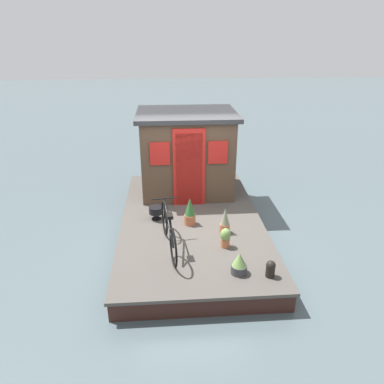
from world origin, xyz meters
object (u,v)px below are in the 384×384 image
object	(u,v)px
potted_plant_ivy	(190,212)
charcoal_grill	(156,211)
mooring_bollard	(271,268)
houseboat_cabin	(187,152)
potted_plant_fern	(225,221)
bicycle	(169,230)
potted_plant_lavender	(239,264)
potted_plant_basil	(225,237)

from	to	relation	value
potted_plant_ivy	charcoal_grill	world-z (taller)	potted_plant_ivy
potted_plant_ivy	mooring_bollard	size ratio (longest dim) A/B	2.04
houseboat_cabin	potted_plant_fern	world-z (taller)	houseboat_cabin
bicycle	potted_plant_ivy	bearing A→B (deg)	-26.65
potted_plant_lavender	houseboat_cabin	bearing A→B (deg)	10.31
bicycle	houseboat_cabin	bearing A→B (deg)	-10.54
bicycle	charcoal_grill	distance (m)	1.21
charcoal_grill	mooring_bollard	bearing A→B (deg)	-138.59
bicycle	potted_plant_fern	bearing A→B (deg)	-66.36
potted_plant_ivy	potted_plant_fern	size ratio (longest dim) A/B	1.11
houseboat_cabin	mooring_bollard	xyz separation A→B (m)	(-3.68, -1.14, -0.85)
potted_plant_lavender	bicycle	bearing A→B (deg)	53.23
houseboat_cabin	charcoal_grill	size ratio (longest dim) A/B	7.87
potted_plant_fern	charcoal_grill	size ratio (longest dim) A/B	1.83
houseboat_cabin	potted_plant_basil	world-z (taller)	houseboat_cabin
potted_plant_fern	potted_plant_lavender	world-z (taller)	potted_plant_fern
charcoal_grill	mooring_bollard	xyz separation A→B (m)	(-2.15, -1.90, -0.05)
bicycle	potted_plant_basil	size ratio (longest dim) A/B	4.60
potted_plant_basil	charcoal_grill	bearing A→B (deg)	47.48
bicycle	potted_plant_fern	distance (m)	1.23
potted_plant_basil	charcoal_grill	world-z (taller)	potted_plant_basil
houseboat_cabin	potted_plant_lavender	bearing A→B (deg)	-169.69
bicycle	potted_plant_ivy	size ratio (longest dim) A/B	2.93
houseboat_cabin	mooring_bollard	size ratio (longest dim) A/B	7.94
bicycle	mooring_bollard	size ratio (longest dim) A/B	5.99
bicycle	potted_plant_fern	world-z (taller)	bicycle
houseboat_cabin	potted_plant_ivy	bearing A→B (deg)	178.40
potted_plant_basil	potted_plant_lavender	distance (m)	0.83
potted_plant_fern	charcoal_grill	distance (m)	1.53
potted_plant_basil	mooring_bollard	bearing A→B (deg)	-148.16
potted_plant_fern	potted_plant_basil	distance (m)	0.53
potted_plant_ivy	potted_plant_lavender	distance (m)	1.89
houseboat_cabin	potted_plant_basil	distance (m)	2.89
potted_plant_ivy	potted_plant_fern	xyz separation A→B (m)	(-0.41, -0.67, -0.03)
potted_plant_ivy	potted_plant_basil	size ratio (longest dim) A/B	1.57
houseboat_cabin	charcoal_grill	bearing A→B (deg)	153.60
charcoal_grill	potted_plant_fern	bearing A→B (deg)	-116.28
houseboat_cabin	charcoal_grill	distance (m)	1.88
potted_plant_ivy	potted_plant_basil	distance (m)	1.11
bicycle	potted_plant_basil	distance (m)	1.06
houseboat_cabin	bicycle	size ratio (longest dim) A/B	1.33
houseboat_cabin	bicycle	xyz separation A→B (m)	(-2.69, 0.50, -0.62)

